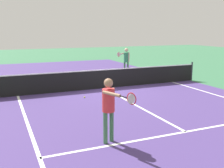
{
  "coord_description": "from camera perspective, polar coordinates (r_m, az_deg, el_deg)",
  "views": [
    {
      "loc": [
        -4.83,
        -12.3,
        2.89
      ],
      "look_at": [
        -1.16,
        -3.71,
        1.0
      ],
      "focal_mm": 43.28,
      "sensor_mm": 36.0,
      "label": 1
    }
  ],
  "objects": [
    {
      "name": "player_near",
      "position": [
        6.84,
        -0.61,
        -4.1
      ],
      "size": [
        0.49,
        1.21,
        1.7
      ],
      "color": "#3F7247",
      "rests_on": "ground_plane"
    },
    {
      "name": "net",
      "position": [
        13.43,
        -1.69,
        1.16
      ],
      "size": [
        10.94,
        0.09,
        1.07
      ],
      "color": "#33383D",
      "rests_on": "ground_plane"
    },
    {
      "name": "line_center_service",
      "position": [
        10.7,
        4.63,
        -4.24
      ],
      "size": [
        0.1,
        6.4,
        0.01
      ],
      "primitive_type": "cube",
      "color": "white",
      "rests_on": "ground_plane"
    },
    {
      "name": "player_far",
      "position": [
        17.22,
        2.99,
        5.43
      ],
      "size": [
        1.05,
        0.81,
        1.74
      ],
      "color": "#3F7247",
      "rests_on": "ground_plane"
    },
    {
      "name": "tennis_ball_near_net",
      "position": [
        11.68,
        -5.84,
        -2.78
      ],
      "size": [
        0.07,
        0.07,
        0.07
      ],
      "primitive_type": "sphere",
      "color": "#CCE033",
      "rests_on": "ground_plane"
    },
    {
      "name": "line_sideline_left",
      "position": [
        7.02,
        -15.6,
        -13.29
      ],
      "size": [
        0.1,
        11.89,
        0.01
      ],
      "primitive_type": "cube",
      "color": "white",
      "rests_on": "ground_plane"
    },
    {
      "name": "court_surface_inbounds",
      "position": [
        13.53,
        -1.68,
        -0.89
      ],
      "size": [
        10.62,
        24.4,
        0.0
      ],
      "primitive_type": "cube",
      "color": "#4C387A",
      "rests_on": "ground_plane"
    },
    {
      "name": "line_service_near",
      "position": [
        8.16,
        15.29,
        -9.71
      ],
      "size": [
        8.22,
        0.1,
        0.01
      ],
      "primitive_type": "cube",
      "color": "white",
      "rests_on": "ground_plane"
    },
    {
      "name": "ground_plane",
      "position": [
        13.53,
        -1.68,
        -0.9
      ],
      "size": [
        60.0,
        60.0,
        0.0
      ],
      "primitive_type": "plane",
      "color": "#38724C"
    }
  ]
}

